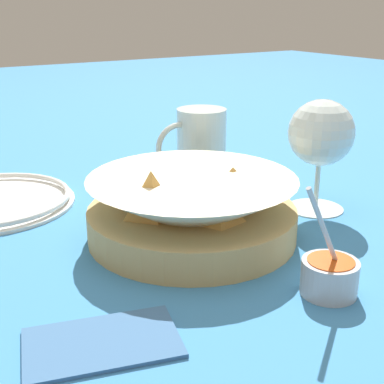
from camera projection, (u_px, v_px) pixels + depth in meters
name	position (u px, v px, depth m)	size (l,w,h in m)	color
ground_plane	(185.00, 227.00, 0.69)	(4.00, 4.00, 0.00)	teal
food_basket	(192.00, 211.00, 0.66)	(0.26, 0.26, 0.10)	tan
sauce_cup	(330.00, 275.00, 0.53)	(0.07, 0.06, 0.12)	#B7B7BC
wine_glass	(321.00, 136.00, 0.72)	(0.09, 0.09, 0.16)	silver
beer_mug	(200.00, 147.00, 0.87)	(0.12, 0.08, 0.12)	silver
napkin	(102.00, 341.00, 0.45)	(0.15, 0.11, 0.01)	#38608E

